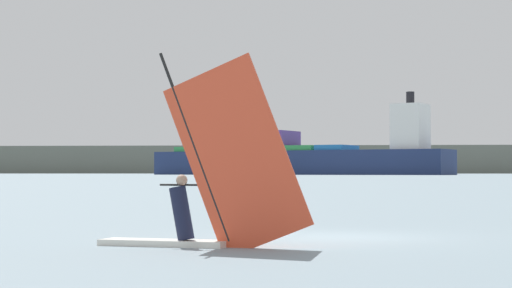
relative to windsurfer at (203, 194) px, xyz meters
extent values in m
plane|color=gray|center=(2.45, 3.02, -1.00)|extent=(4000.00, 4000.00, 0.00)
cube|color=white|center=(-0.75, 0.20, -0.94)|extent=(2.62, 1.34, 0.12)
cylinder|color=black|center=(-0.16, 0.04, 0.91)|extent=(1.44, 0.44, 3.60)
cube|color=#E54C2D|center=(0.66, -0.18, 0.71)|extent=(2.90, 0.82, 3.87)
cylinder|color=black|center=(0.05, -0.01, 0.17)|extent=(1.81, 0.52, 0.04)
cylinder|color=#191E38|center=(-0.41, 0.11, -0.37)|extent=(0.57, 0.44, 1.06)
sphere|color=tan|center=(-0.41, 0.11, 0.26)|extent=(0.22, 0.22, 0.22)
cube|color=navy|center=(-7.46, 494.72, 5.14)|extent=(156.20, 91.10, 12.29)
cube|color=silver|center=(47.83, 468.77, 22.35)|extent=(20.90, 22.60, 22.13)
cylinder|color=black|center=(47.83, 468.77, 36.42)|extent=(4.00, 4.00, 6.00)
cube|color=#1E66AD|center=(12.57, 485.32, 12.59)|extent=(23.17, 26.88, 2.60)
cube|color=#2D8C47|center=(-2.46, 492.37, 12.59)|extent=(23.17, 26.88, 2.60)
cube|color=#59388C|center=(-17.50, 499.43, 16.49)|extent=(23.17, 26.88, 10.40)
cube|color=#1E66AD|center=(-32.53, 506.49, 13.89)|extent=(23.17, 26.88, 5.20)
cube|color=#2D8C47|center=(-47.57, 513.54, 15.19)|extent=(23.17, 26.88, 7.80)
cube|color=#2D8C47|center=(-62.60, 520.60, 12.59)|extent=(23.17, 26.88, 2.60)
cube|color=#60665B|center=(-139.61, 1123.71, 12.17)|extent=(1195.51, 447.92, 26.34)
camera|label=1|loc=(2.15, -18.81, 0.41)|focal=70.12mm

